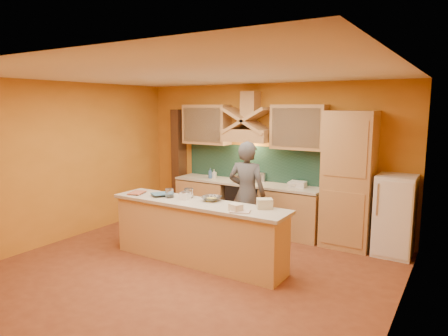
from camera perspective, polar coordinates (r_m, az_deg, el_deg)
The scene contains 36 objects.
floor at distance 6.06m, azimuth -4.64°, elevation -14.26°, with size 5.50×5.00×0.01m, color brown.
ceiling at distance 5.59m, azimuth -5.01°, elevation 13.18°, with size 5.50×5.00×0.01m, color white.
wall_back at distance 7.78m, azimuth 6.20°, elevation 1.61°, with size 5.50×0.02×2.80m, color orange.
wall_front at distance 3.99m, azimuth -26.86°, elevation -6.29°, with size 5.50×0.02×2.80m, color orange.
wall_left at distance 7.60m, azimuth -21.72°, elevation 0.86°, with size 0.02×5.00×2.80m, color orange.
wall_right at distance 4.61m, azimuth 23.90°, elevation -4.13°, with size 0.02×5.00×2.80m, color orange.
base_cabinet_left at distance 8.32m, azimuth -2.63°, elevation -4.67°, with size 1.10×0.60×0.86m, color tan.
base_cabinet_right at distance 7.45m, azimuth 9.61°, elevation -6.42°, with size 1.10×0.60×0.86m, color tan.
counter_top at distance 7.73m, azimuth 3.17°, elevation -2.15°, with size 3.00×0.62×0.04m, color beige.
stove at distance 7.83m, azimuth 3.14°, elevation -5.39°, with size 0.60×0.58×0.90m, color black.
backsplash at distance 7.92m, azimuth 4.18°, elevation 0.67°, with size 3.00×0.03×0.70m, color #18362D.
range_hood at distance 7.66m, azimuth 3.41°, elevation 4.68°, with size 0.92×0.50×0.24m, color tan.
hood_chimney at distance 7.72m, azimuth 3.81°, elevation 9.02°, with size 0.30×0.30×0.50m, color tan.
upper_cabinet_left at distance 8.23m, azimuth -2.50°, elevation 6.24°, with size 1.00×0.35×0.80m, color tan.
upper_cabinet_right at distance 7.29m, azimuth 10.67°, elevation 5.76°, with size 1.00×0.35×0.80m, color tan.
pantry_column at distance 6.99m, azimuth 17.38°, elevation -1.65°, with size 0.80×0.60×2.30m, color tan.
fridge at distance 6.95m, azimuth 23.21°, elevation -6.25°, with size 0.58×0.60×1.30m, color white.
trim_column_left at distance 8.77m, azimuth -6.43°, elevation 0.77°, with size 0.20×0.30×2.30m, color #472816.
island_body at distance 6.18m, azimuth -3.78°, elevation -9.40°, with size 2.80×0.55×0.88m, color #E1B573.
island_top at distance 6.05m, azimuth -3.82°, elevation -5.08°, with size 2.90×0.62×0.05m, color beige.
person at distance 6.76m, azimuth 3.29°, elevation -3.76°, with size 0.66×0.43×1.80m, color #4C4C51.
pot_large at distance 7.64m, azimuth 2.06°, elevation -1.65°, with size 0.22×0.22×0.16m, color #B8B8BF.
pot_small at distance 7.72m, azimuth 3.86°, elevation -1.67°, with size 0.21×0.21×0.14m, color #B7B6BD.
soap_bottle_a at distance 8.15m, azimuth -1.43°, elevation -0.82°, with size 0.08×0.08×0.17m, color silver.
soap_bottle_b at distance 8.09m, azimuth -1.98°, elevation -0.74°, with size 0.08×0.08×0.21m, color #355892.
bowl_back at distance 7.37m, azimuth 9.91°, elevation -2.37°, with size 0.24×0.24×0.08m, color silver.
dish_rack at distance 7.37m, azimuth 10.48°, elevation -2.28°, with size 0.29×0.22×0.10m, color silver.
book_lower at distance 6.78m, azimuth -13.16°, elevation -3.44°, with size 0.22×0.29×0.03m, color #B55C40.
book_upper at distance 6.60m, azimuth -9.13°, elevation -3.46°, with size 0.24×0.33×0.02m, color #3F6B8B.
jar_large at distance 6.32m, azimuth -5.08°, elevation -3.59°, with size 0.14×0.14×0.14m, color white.
jar_small at distance 6.35m, azimuth -7.80°, elevation -3.58°, with size 0.13×0.13×0.14m, color silver.
kitchen_scale at distance 6.20m, azimuth -5.55°, elevation -4.00°, with size 0.13×0.13×0.11m, color white.
mixing_bowl at distance 6.09m, azimuth -1.81°, elevation -4.38°, with size 0.29×0.29×0.07m, color silver.
cloth at distance 5.48m, azimuth 2.34°, elevation -6.20°, with size 0.27×0.20×0.02m, color beige.
grocery_bag_a at distance 5.67m, azimuth 5.82°, elevation -5.09°, with size 0.21×0.17×0.14m, color beige.
grocery_bag_b at distance 5.49m, azimuth 1.68°, elevation -5.69°, with size 0.17×0.13×0.10m, color beige.
Camera 1 is at (3.32, -4.47, 2.38)m, focal length 32.00 mm.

